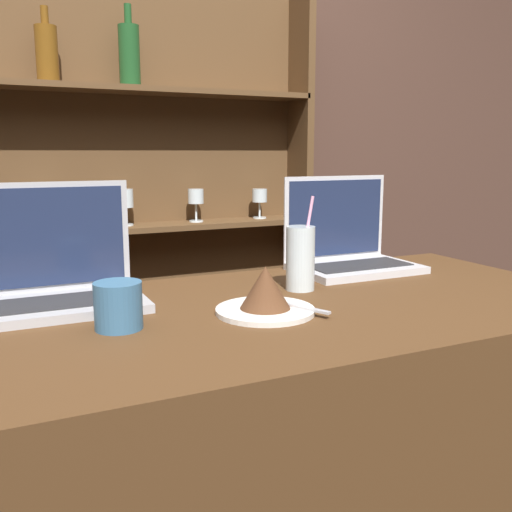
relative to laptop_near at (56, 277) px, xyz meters
The scene contains 7 objects.
back_wall 1.05m from the laptop_near, 74.04° to the left, with size 7.00×0.06×2.70m.
back_shelf 0.96m from the laptop_near, 70.16° to the left, with size 1.46×0.18×1.95m.
laptop_near is the anchor object (origin of this frame).
laptop_far 0.75m from the laptop_near, ahead, with size 0.32×0.21×0.25m.
cake_plate 0.43m from the laptop_near, 33.32° to the right, with size 0.19×0.19×0.09m.
water_glass 0.53m from the laptop_near, 10.68° to the right, with size 0.07×0.07×0.21m.
coffee_cup 0.23m from the laptop_near, 69.62° to the right, with size 0.09×0.09×0.08m.
Camera 1 is at (-0.40, -0.66, 1.34)m, focal length 40.00 mm.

